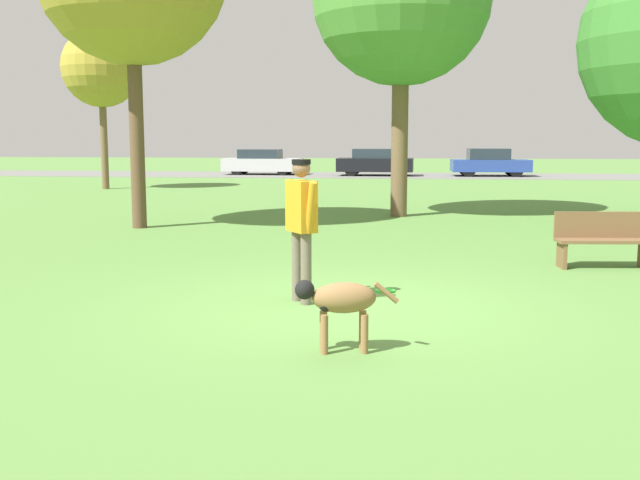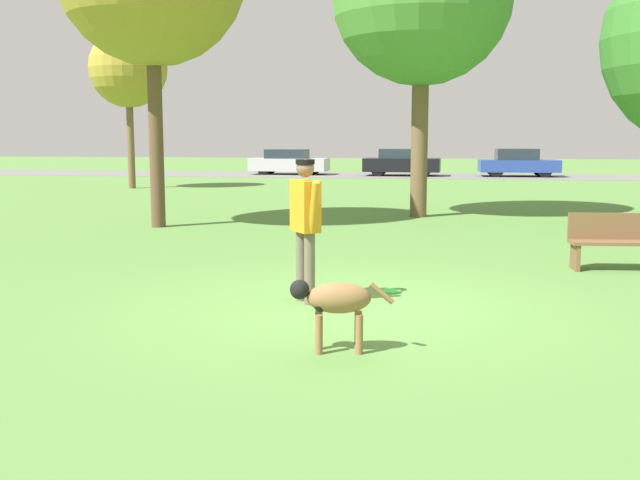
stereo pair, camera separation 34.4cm
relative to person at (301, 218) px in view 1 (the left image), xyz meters
name	(u,v)px [view 1 (the left image)]	position (x,y,z in m)	size (l,w,h in m)	color
ground_plane	(344,307)	(0.52, -0.17, -1.02)	(120.00, 120.00, 0.00)	#56843D
far_road_strip	(394,175)	(0.52, 29.61, -1.02)	(120.00, 6.00, 0.01)	slate
person	(301,218)	(0.00, 0.00, 0.00)	(0.47, 0.63, 1.71)	#665B4C
dog	(340,301)	(0.64, -2.01, -0.54)	(0.97, 0.38, 0.68)	olive
frisbee	(385,290)	(0.97, 0.77, -1.01)	(0.26, 0.26, 0.02)	#33D838
tree_far_left	(101,68)	(-10.16, 18.52, 3.46)	(2.92, 2.92, 5.97)	brown
parked_car_silver	(262,162)	(-6.33, 29.70, -0.38)	(4.07, 1.89, 1.31)	#B7B7BC
parked_car_black	(375,162)	(-0.45, 29.29, -0.35)	(3.85, 1.90, 1.36)	black
parked_car_blue	(490,163)	(5.26, 29.47, -0.34)	(3.89, 1.96, 1.38)	#284293
park_bench	(602,238)	(4.19, 2.95, -0.57)	(1.43, 0.54, 0.84)	brown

